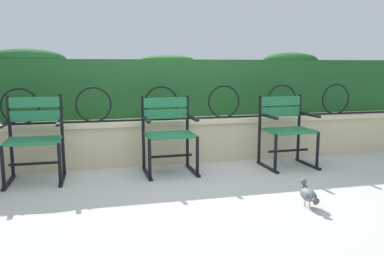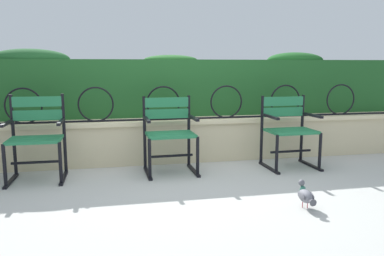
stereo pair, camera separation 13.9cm
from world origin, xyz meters
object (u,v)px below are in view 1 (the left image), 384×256
park_chair_right (286,128)px  park_chair_centre (169,132)px  pigeon_near_chairs (308,194)px  park_chair_left (34,137)px

park_chair_right → park_chair_centre: bearing=177.7°
park_chair_right → pigeon_near_chairs: bearing=-109.4°
park_chair_centre → park_chair_right: bearing=-2.3°
park_chair_centre → park_chair_right: size_ratio=1.01×
park_chair_centre → park_chair_right: park_chair_centre is taller
park_chair_left → park_chair_right: size_ratio=1.06×
park_chair_left → pigeon_near_chairs: bearing=-30.5°
park_chair_right → pigeon_near_chairs: size_ratio=2.91×
park_chair_left → park_chair_centre: bearing=0.0°
park_chair_centre → park_chair_right: (1.43, -0.06, -0.00)m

